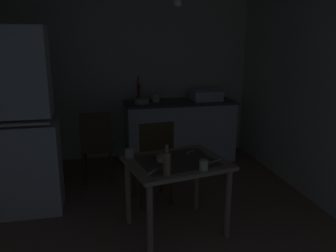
# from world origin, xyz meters

# --- Properties ---
(ground_plane) EXTENTS (5.08, 5.08, 0.00)m
(ground_plane) POSITION_xyz_m (0.00, 0.00, 0.00)
(ground_plane) COLOR #8F674E
(wall_back) EXTENTS (3.88, 0.10, 2.42)m
(wall_back) POSITION_xyz_m (0.00, 2.09, 1.21)
(wall_back) COLOR beige
(wall_back) RESTS_ON ground
(wall_right) EXTENTS (0.10, 4.18, 2.42)m
(wall_right) POSITION_xyz_m (1.94, 0.00, 1.21)
(wall_right) COLOR beige
(wall_right) RESTS_ON ground
(hutch_cabinet) EXTENTS (0.95, 0.45, 1.97)m
(hutch_cabinet) POSITION_xyz_m (-1.40, 0.46, 0.92)
(hutch_cabinet) COLOR silver
(hutch_cabinet) RESTS_ON ground
(counter_cabinet) EXTENTS (1.65, 0.64, 0.91)m
(counter_cabinet) POSITION_xyz_m (0.74, 1.72, 0.46)
(counter_cabinet) COLOR silver
(counter_cabinet) RESTS_ON ground
(sink_basin) EXTENTS (0.44, 0.34, 0.15)m
(sink_basin) POSITION_xyz_m (1.16, 1.72, 0.99)
(sink_basin) COLOR white
(sink_basin) RESTS_ON counter_cabinet
(hand_pump) EXTENTS (0.05, 0.27, 0.39)m
(hand_pump) POSITION_xyz_m (0.13, 1.77, 1.08)
(hand_pump) COLOR maroon
(hand_pump) RESTS_ON counter_cabinet
(mixing_bowl_counter) EXTENTS (0.21, 0.21, 0.07)m
(mixing_bowl_counter) POSITION_xyz_m (0.16, 1.67, 0.95)
(mixing_bowl_counter) COLOR beige
(mixing_bowl_counter) RESTS_ON counter_cabinet
(stoneware_crock) EXTENTS (0.13, 0.13, 0.13)m
(stoneware_crock) POSITION_xyz_m (0.38, 1.77, 0.98)
(stoneware_crock) COLOR beige
(stoneware_crock) RESTS_ON counter_cabinet
(dining_table) EXTENTS (1.03, 0.90, 0.72)m
(dining_table) POSITION_xyz_m (0.21, -0.27, 0.61)
(dining_table) COLOR #A07E60
(dining_table) RESTS_ON ground
(chair_far_side) EXTENTS (0.45, 0.45, 0.98)m
(chair_far_side) POSITION_xyz_m (0.09, 0.32, 0.51)
(chair_far_side) COLOR #473719
(chair_far_side) RESTS_ON ground
(chair_by_counter) EXTENTS (0.42, 0.42, 0.95)m
(chair_by_counter) POSITION_xyz_m (-0.52, 1.10, 0.50)
(chair_by_counter) COLOR #4B371E
(chair_by_counter) RESTS_ON ground
(serving_bowl_wide) EXTENTS (0.14, 0.14, 0.05)m
(serving_bowl_wide) POSITION_xyz_m (0.09, -0.24, 0.75)
(serving_bowl_wide) COLOR tan
(serving_bowl_wide) RESTS_ON dining_table
(teacup_cream) EXTENTS (0.09, 0.09, 0.09)m
(teacup_cream) POSITION_xyz_m (-0.22, -0.08, 0.77)
(teacup_cream) COLOR tan
(teacup_cream) RESTS_ON dining_table
(mug_tall) EXTENTS (0.08, 0.08, 0.09)m
(mug_tall) POSITION_xyz_m (0.38, -0.54, 0.77)
(mug_tall) COLOR beige
(mug_tall) RESTS_ON dining_table
(glass_bottle) EXTENTS (0.07, 0.07, 0.27)m
(glass_bottle) POSITION_xyz_m (0.04, -0.59, 0.83)
(glass_bottle) COLOR olive
(glass_bottle) RESTS_ON dining_table
(table_knife) EXTENTS (0.17, 0.10, 0.00)m
(table_knife) POSITION_xyz_m (0.57, -0.35, 0.73)
(table_knife) COLOR silver
(table_knife) RESTS_ON dining_table
(teaspoon_near_bowl) EXTENTS (0.13, 0.13, 0.00)m
(teaspoon_near_bowl) POSITION_xyz_m (0.40, -0.05, 0.73)
(teaspoon_near_bowl) COLOR beige
(teaspoon_near_bowl) RESTS_ON dining_table
(teaspoon_by_cup) EXTENTS (0.09, 0.11, 0.00)m
(teaspoon_by_cup) POSITION_xyz_m (-0.07, -0.50, 0.73)
(teaspoon_by_cup) COLOR beige
(teaspoon_by_cup) RESTS_ON dining_table
(pendant_bulb) EXTENTS (0.08, 0.08, 0.08)m
(pendant_bulb) POSITION_xyz_m (0.25, -0.09, 2.15)
(pendant_bulb) COLOR #F9EFCC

